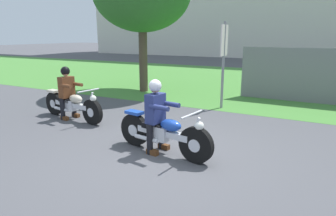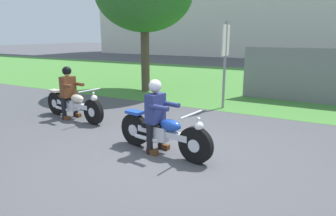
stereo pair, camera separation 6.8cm
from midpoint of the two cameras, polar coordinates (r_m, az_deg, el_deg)
ground at (r=5.76m, az=-0.85°, el=-8.62°), size 120.00×120.00×0.00m
grass_verge at (r=14.62m, az=17.52°, el=4.64°), size 60.00×12.00×0.01m
motorcycle_lead at (r=5.60m, az=-1.27°, el=-4.91°), size 2.11×0.66×0.89m
rider_lead at (r=5.58m, az=-2.64°, el=-0.44°), size 0.59×0.51×1.41m
motorcycle_follow at (r=8.28m, az=-18.24°, el=0.57°), size 2.28×0.68×0.88m
rider_follow at (r=8.33m, az=-19.12°, el=3.57°), size 0.59×0.51×1.40m
sign_banner at (r=9.08m, az=10.49°, el=10.66°), size 0.08×0.60×2.60m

